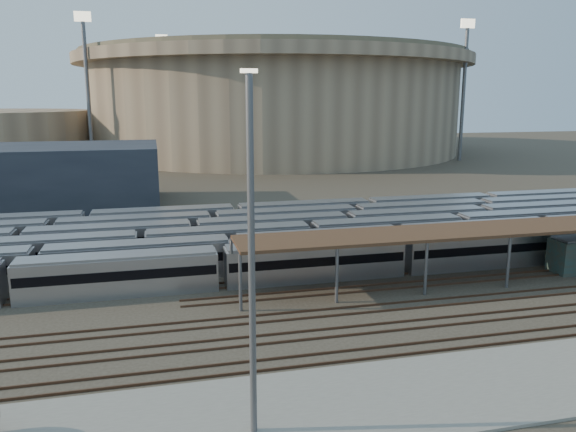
# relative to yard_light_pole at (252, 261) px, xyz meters

# --- Properties ---
(ground) EXTENTS (420.00, 420.00, 0.00)m
(ground) POSITION_rel_yard_light_pole_xyz_m (10.05, 16.56, -9.80)
(ground) COLOR #383026
(ground) RESTS_ON ground
(apron) EXTENTS (50.00, 9.00, 0.20)m
(apron) POSITION_rel_yard_light_pole_xyz_m (5.05, 1.56, -9.70)
(apron) COLOR gray
(apron) RESTS_ON ground
(subway_trains) EXTENTS (129.73, 23.90, 3.60)m
(subway_trains) POSITION_rel_yard_light_pole_xyz_m (10.29, 35.06, -8.00)
(subway_trains) COLOR #A4A4A8
(subway_trains) RESTS_ON ground
(inspection_shed) EXTENTS (60.30, 6.00, 5.30)m
(inspection_shed) POSITION_rel_yard_light_pole_xyz_m (32.05, 20.56, -4.82)
(inspection_shed) COLOR #5B5B60
(inspection_shed) RESTS_ON ground
(empty_tracks) EXTENTS (170.00, 9.62, 0.18)m
(empty_tracks) POSITION_rel_yard_light_pole_xyz_m (10.05, 11.56, -9.71)
(empty_tracks) COLOR #4C3323
(empty_tracks) RESTS_ON ground
(stadium) EXTENTS (124.00, 124.00, 32.50)m
(stadium) POSITION_rel_yard_light_pole_xyz_m (35.05, 156.56, 6.67)
(stadium) COLOR gray
(stadium) RESTS_ON ground
(service_building) EXTENTS (42.00, 20.00, 10.00)m
(service_building) POSITION_rel_yard_light_pole_xyz_m (-24.95, 71.56, -4.80)
(service_building) COLOR #1E232D
(service_building) RESTS_ON ground
(floodlight_0) EXTENTS (4.00, 1.00, 38.40)m
(floodlight_0) POSITION_rel_yard_light_pole_xyz_m (-19.95, 126.56, 10.84)
(floodlight_0) COLOR #5B5B60
(floodlight_0) RESTS_ON ground
(floodlight_2) EXTENTS (4.00, 1.00, 38.40)m
(floodlight_2) POSITION_rel_yard_light_pole_xyz_m (80.05, 116.56, 10.84)
(floodlight_2) COLOR #5B5B60
(floodlight_2) RESTS_ON ground
(floodlight_3) EXTENTS (4.00, 1.00, 38.40)m
(floodlight_3) POSITION_rel_yard_light_pole_xyz_m (0.05, 176.56, 10.84)
(floodlight_3) COLOR #5B5B60
(floodlight_3) RESTS_ON ground
(yard_light_pole) EXTENTS (0.81, 0.36, 19.04)m
(yard_light_pole) POSITION_rel_yard_light_pole_xyz_m (0.00, 0.00, 0.00)
(yard_light_pole) COLOR #5B5B60
(yard_light_pole) RESTS_ON apron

